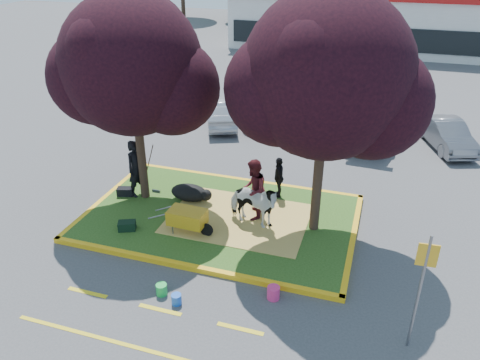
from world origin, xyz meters
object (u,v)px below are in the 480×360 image
(bucket_green, at_px, (162,289))
(car_silver, at_px, (221,112))
(handler, at_px, (136,168))
(sign_post, at_px, (422,280))
(wheelbarrow, at_px, (188,218))
(car_black, at_px, (146,94))
(cow, at_px, (253,205))
(bucket_pink, at_px, (273,293))
(calf, at_px, (189,193))
(bucket_blue, at_px, (176,299))

(bucket_green, bearing_deg, car_silver, 102.58)
(handler, height_order, sign_post, sign_post)
(wheelbarrow, xyz_separation_m, car_silver, (-2.21, 9.03, -0.05))
(bucket_green, xyz_separation_m, car_silver, (-2.58, 11.56, 0.46))
(sign_post, bearing_deg, car_black, 132.67)
(wheelbarrow, distance_m, sign_post, 6.71)
(car_silver, bearing_deg, cow, 92.98)
(cow, xyz_separation_m, bucket_green, (-1.32, -3.47, -0.71))
(car_black, bearing_deg, bucket_pink, -66.07)
(cow, bearing_deg, car_black, 53.40)
(calf, height_order, handler, handler)
(bucket_blue, bearing_deg, bucket_pink, 22.32)
(handler, xyz_separation_m, bucket_green, (2.86, -4.13, -0.97))
(sign_post, relative_size, bucket_pink, 8.50)
(cow, height_order, bucket_green, cow)
(bucket_pink, distance_m, car_silver, 12.07)
(handler, height_order, bucket_pink, handler)
(handler, bearing_deg, bucket_green, -125.59)
(bucket_pink, relative_size, car_black, 0.07)
(wheelbarrow, height_order, car_silver, car_silver)
(bucket_blue, distance_m, car_silver, 12.16)
(handler, distance_m, bucket_blue, 5.55)
(bucket_green, bearing_deg, sign_post, 1.40)
(wheelbarrow, bearing_deg, sign_post, -19.06)
(handler, relative_size, car_black, 0.43)
(sign_post, relative_size, bucket_green, 9.71)
(sign_post, relative_size, bucket_blue, 10.67)
(bucket_green, bearing_deg, wheelbarrow, 98.27)
(cow, relative_size, bucket_blue, 6.28)
(bucket_pink, bearing_deg, car_black, 129.19)
(calf, relative_size, bucket_green, 4.28)
(handler, xyz_separation_m, car_silver, (0.28, 7.43, -0.51))
(bucket_blue, bearing_deg, car_silver, 104.63)
(car_black, bearing_deg, cow, -62.77)
(cow, relative_size, wheelbarrow, 0.87)
(handler, xyz_separation_m, sign_post, (8.66, -3.99, 0.68))
(calf, height_order, car_black, car_black)
(car_black, bearing_deg, car_silver, -27.76)
(cow, relative_size, car_black, 0.37)
(cow, relative_size, car_silver, 0.46)
(calf, relative_size, wheelbarrow, 0.65)
(cow, height_order, car_black, cow)
(calf, height_order, bucket_blue, calf)
(bucket_green, distance_m, car_black, 14.36)
(handler, height_order, car_silver, handler)
(handler, bearing_deg, car_silver, 17.58)
(wheelbarrow, xyz_separation_m, sign_post, (6.17, -2.39, 1.14))
(sign_post, bearing_deg, bucket_pink, 166.72)
(bucket_blue, bearing_deg, car_black, 120.41)
(sign_post, bearing_deg, wheelbarrow, 155.61)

